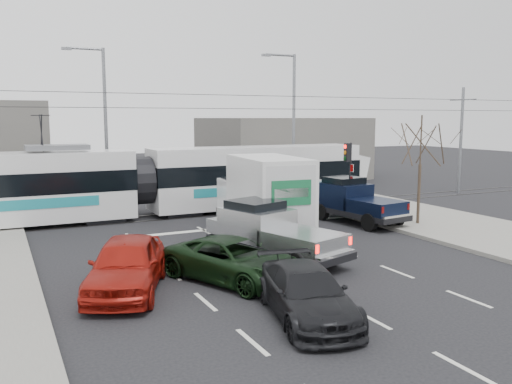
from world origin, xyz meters
name	(u,v)px	position (x,y,z in m)	size (l,w,h in m)	color
ground	(305,257)	(0.00, 0.00, 0.00)	(120.00, 120.00, 0.00)	black
sidewalk_right	(482,232)	(9.00, 0.00, 0.07)	(6.00, 60.00, 0.15)	gray
rails	(207,213)	(0.00, 10.00, 0.01)	(60.00, 1.60, 0.03)	#33302D
building_right	(281,148)	(12.00, 24.00, 2.50)	(12.00, 10.00, 5.00)	#64615B
bare_tree	(421,145)	(7.60, 2.50, 3.79)	(2.40, 2.40, 5.00)	#47382B
traffic_signal	(348,162)	(6.47, 6.50, 2.74)	(0.44, 0.44, 3.60)	black
street_lamp_near	(291,116)	(7.31, 14.00, 5.11)	(2.38, 0.25, 9.00)	slate
street_lamp_far	(102,116)	(-4.19, 16.00, 5.11)	(2.38, 0.25, 9.00)	slate
catenary	(207,140)	(0.00, 10.00, 3.88)	(60.00, 0.20, 7.00)	black
tram	(140,182)	(-3.45, 10.34, 1.82)	(25.13, 2.64, 5.13)	silver
silver_pickup	(269,231)	(-1.29, 0.37, 1.01)	(3.52, 5.91, 2.04)	black
box_truck	(264,196)	(0.37, 4.06, 1.68)	(3.02, 7.01, 3.40)	black
navy_pickup	(353,201)	(5.46, 4.62, 1.06)	(2.53, 5.30, 2.15)	black
green_car	(234,260)	(-3.51, -1.60, 0.66)	(2.20, 4.78, 1.33)	black
red_car	(127,265)	(-6.73, -1.19, 0.81)	(1.92, 4.76, 1.62)	#9A160E
dark_car	(306,293)	(-3.13, -5.25, 0.65)	(1.82, 4.46, 1.30)	black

